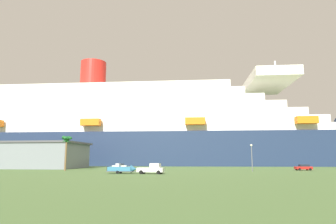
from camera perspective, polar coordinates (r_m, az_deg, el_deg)
name	(u,v)px	position (r m, az deg, el deg)	size (l,w,h in m)	color
ground_plane	(164,168)	(101.61, -0.80, -10.90)	(600.00, 600.00, 0.00)	#4C6B38
cruise_ship	(150,133)	(136.05, -3.62, -4.19)	(224.65, 48.60, 57.58)	#1E2D4C
terminal_building	(18,155)	(109.12, -27.47, -7.53)	(45.49, 23.77, 8.46)	slate
pickup_truck	(152,169)	(62.13, -3.20, -11.11)	(5.89, 3.16, 2.20)	white
small_boat_on_trailer	(123,169)	(64.20, -8.84, -11.02)	(7.35, 2.96, 2.15)	#595960
palm_tree	(67,142)	(82.59, -19.33, -5.57)	(2.92, 2.85, 9.22)	brown
street_lamp	(252,153)	(76.64, 16.13, -7.78)	(0.56, 0.56, 6.78)	slate
parked_car_white_van	(120,166)	(93.48, -9.51, -10.43)	(4.59, 2.41, 1.58)	white
parked_car_red_hatchback	(303,167)	(87.67, 25.10, -9.82)	(4.31, 2.12, 1.58)	red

